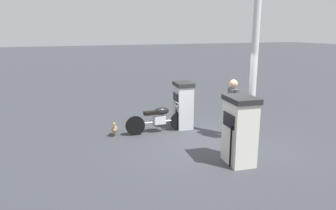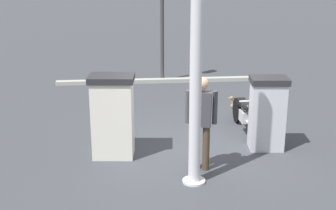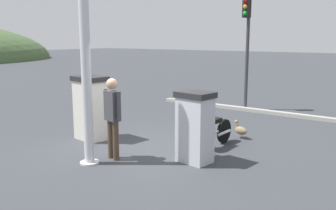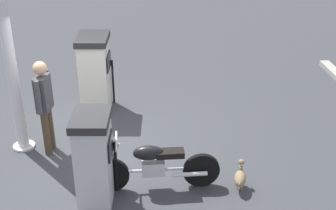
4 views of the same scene
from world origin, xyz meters
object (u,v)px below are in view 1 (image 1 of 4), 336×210
at_px(fuel_pump_near, 183,105).
at_px(attendant_person, 233,105).
at_px(motorcycle_near_pump, 159,119).
at_px(canopy_support_pole, 254,69).
at_px(fuel_pump_far, 240,130).
at_px(wandering_duck, 115,129).

xyz_separation_m(fuel_pump_near, attendant_person, (-0.85, 1.52, 0.25)).
height_order(motorcycle_near_pump, canopy_support_pole, canopy_support_pole).
distance_m(fuel_pump_far, attendant_person, 1.79).
xyz_separation_m(motorcycle_near_pump, attendant_person, (-1.76, 1.34, 0.57)).
xyz_separation_m(fuel_pump_near, canopy_support_pole, (-1.35, 1.73, 1.28)).
bearing_deg(motorcycle_near_pump, wandering_duck, -8.70).
height_order(fuel_pump_far, attendant_person, attendant_person).
bearing_deg(canopy_support_pole, fuel_pump_near, -52.00).
relative_size(fuel_pump_near, motorcycle_near_pump, 0.73).
bearing_deg(wandering_duck, attendant_person, 153.52).
relative_size(attendant_person, canopy_support_pole, 0.41).
relative_size(fuel_pump_near, attendant_person, 0.85).
xyz_separation_m(attendant_person, canopy_support_pole, (-0.50, 0.21, 1.02)).
xyz_separation_m(wandering_duck, canopy_support_pole, (-3.62, 1.76, 1.81)).
distance_m(motorcycle_near_pump, attendant_person, 2.29).
xyz_separation_m(fuel_pump_far, wandering_duck, (2.27, -3.12, -0.60)).
bearing_deg(attendant_person, canopy_support_pole, 157.67).
distance_m(fuel_pump_far, motorcycle_near_pump, 3.08).
xyz_separation_m(attendant_person, wandering_duck, (3.11, -1.55, -0.79)).
bearing_deg(wandering_duck, motorcycle_near_pump, 171.30).
relative_size(fuel_pump_far, attendant_person, 0.93).
relative_size(motorcycle_near_pump, canopy_support_pole, 0.48).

